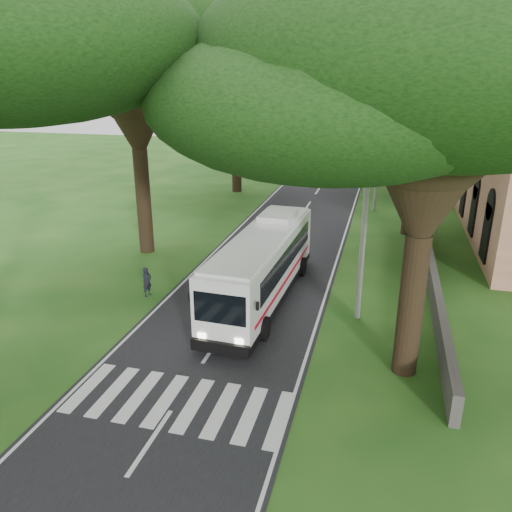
{
  "coord_description": "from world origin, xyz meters",
  "views": [
    {
      "loc": [
        6.23,
        -15.09,
        10.51
      ],
      "look_at": [
        0.43,
        6.98,
        2.2
      ],
      "focal_mm": 35.0,
      "sensor_mm": 36.0,
      "label": 1
    }
  ],
  "objects_px": {
    "distant_car_b": "(315,155)",
    "pedestrian": "(147,282)",
    "pole_mid": "(378,159)",
    "pole_near": "(364,231)",
    "pole_far": "(383,133)",
    "coach_bus": "(263,264)",
    "distant_car_a": "(323,167)"
  },
  "relations": [
    {
      "from": "distant_car_b",
      "to": "pedestrian",
      "type": "height_order",
      "value": "pedestrian"
    },
    {
      "from": "pedestrian",
      "to": "pole_near",
      "type": "bearing_deg",
      "value": -70.56
    },
    {
      "from": "distant_car_a",
      "to": "pole_near",
      "type": "bearing_deg",
      "value": 112.92
    },
    {
      "from": "pole_mid",
      "to": "pole_far",
      "type": "distance_m",
      "value": 20.0
    },
    {
      "from": "pedestrian",
      "to": "coach_bus",
      "type": "bearing_deg",
      "value": -60.96
    },
    {
      "from": "pole_mid",
      "to": "distant_car_b",
      "type": "xyz_separation_m",
      "value": [
        -8.5,
        24.16,
        -3.51
      ]
    },
    {
      "from": "coach_bus",
      "to": "distant_car_a",
      "type": "bearing_deg",
      "value": 94.96
    },
    {
      "from": "pole_mid",
      "to": "distant_car_a",
      "type": "height_order",
      "value": "pole_mid"
    },
    {
      "from": "distant_car_b",
      "to": "pedestrian",
      "type": "xyz_separation_m",
      "value": [
        -1.89,
        -44.38,
        0.09
      ]
    },
    {
      "from": "coach_bus",
      "to": "distant_car_b",
      "type": "relative_size",
      "value": 3.01
    },
    {
      "from": "pole_mid",
      "to": "pole_far",
      "type": "relative_size",
      "value": 1.0
    },
    {
      "from": "pole_mid",
      "to": "coach_bus",
      "type": "distance_m",
      "value": 19.84
    },
    {
      "from": "pole_mid",
      "to": "distant_car_b",
      "type": "relative_size",
      "value": 2.06
    },
    {
      "from": "distant_car_a",
      "to": "distant_car_b",
      "type": "xyz_separation_m",
      "value": [
        -2.2,
        8.35,
        0.04
      ]
    },
    {
      "from": "pole_near",
      "to": "distant_car_a",
      "type": "relative_size",
      "value": 2.28
    },
    {
      "from": "pole_far",
      "to": "pole_near",
      "type": "bearing_deg",
      "value": -90.0
    },
    {
      "from": "pole_far",
      "to": "coach_bus",
      "type": "bearing_deg",
      "value": -96.85
    },
    {
      "from": "coach_bus",
      "to": "distant_car_a",
      "type": "relative_size",
      "value": 3.33
    },
    {
      "from": "pole_near",
      "to": "pole_far",
      "type": "xyz_separation_m",
      "value": [
        0.0,
        40.0,
        0.0
      ]
    },
    {
      "from": "pole_near",
      "to": "coach_bus",
      "type": "distance_m",
      "value": 5.32
    },
    {
      "from": "pole_mid",
      "to": "distant_car_a",
      "type": "distance_m",
      "value": 17.39
    },
    {
      "from": "pole_near",
      "to": "coach_bus",
      "type": "xyz_separation_m",
      "value": [
        -4.7,
        0.87,
        -2.34
      ]
    },
    {
      "from": "pole_near",
      "to": "pedestrian",
      "type": "distance_m",
      "value": 10.94
    },
    {
      "from": "distant_car_a",
      "to": "coach_bus",
      "type": "bearing_deg",
      "value": 105.57
    },
    {
      "from": "coach_bus",
      "to": "pole_far",
      "type": "bearing_deg",
      "value": 85.48
    },
    {
      "from": "pole_near",
      "to": "distant_car_a",
      "type": "height_order",
      "value": "pole_near"
    },
    {
      "from": "coach_bus",
      "to": "distant_car_b",
      "type": "height_order",
      "value": "coach_bus"
    },
    {
      "from": "pole_mid",
      "to": "distant_car_b",
      "type": "bearing_deg",
      "value": 109.38
    },
    {
      "from": "pole_mid",
      "to": "pedestrian",
      "type": "distance_m",
      "value": 22.99
    },
    {
      "from": "distant_car_a",
      "to": "pedestrian",
      "type": "height_order",
      "value": "pedestrian"
    },
    {
      "from": "pole_far",
      "to": "coach_bus",
      "type": "xyz_separation_m",
      "value": [
        -4.7,
        -39.13,
        -2.34
      ]
    },
    {
      "from": "distant_car_b",
      "to": "pedestrian",
      "type": "relative_size",
      "value": 2.55
    }
  ]
}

